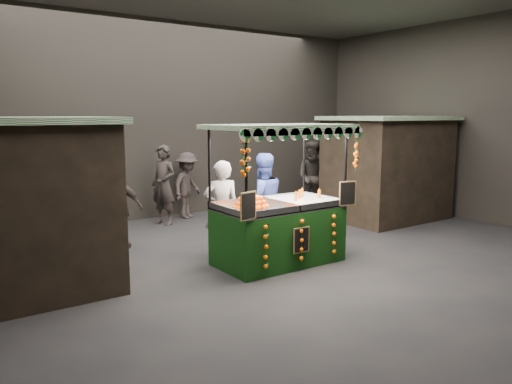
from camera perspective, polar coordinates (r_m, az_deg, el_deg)
ground at (r=9.16m, az=3.76°, el=-7.86°), size 12.00×12.00×0.00m
market_hall at (r=8.81m, az=3.98°, el=13.73°), size 12.10×10.10×5.05m
neighbour_stall_left at (r=8.00m, az=-26.57°, el=-1.60°), size 3.00×2.20×2.60m
neighbour_stall_right at (r=13.02m, az=14.82°, el=2.73°), size 3.00×2.20×2.60m
juice_stall at (r=8.83m, az=2.79°, el=-3.36°), size 2.55×1.50×2.47m
vendor_grey at (r=9.17m, az=-3.98°, el=-2.01°), size 0.76×0.61×1.81m
vendor_blue at (r=9.69m, az=0.71°, el=-1.13°), size 1.06×0.90×1.90m
shopper_1 at (r=13.37m, az=6.65°, el=1.67°), size 1.18×1.19×1.95m
shopper_2 at (r=10.08m, az=-15.47°, el=-1.74°), size 0.99×0.97×1.67m
shopper_3 at (r=12.83m, az=-7.89°, el=0.77°), size 1.26×1.12×1.69m
shopper_4 at (r=11.54m, az=-17.32°, el=-0.31°), size 0.98×0.78×1.75m
shopper_5 at (r=14.23m, az=7.96°, el=1.42°), size 0.94×1.58×1.62m
shopper_6 at (r=12.13m, az=-10.56°, el=0.79°), size 0.70×0.83×1.92m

